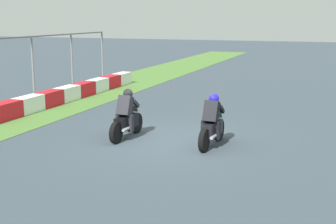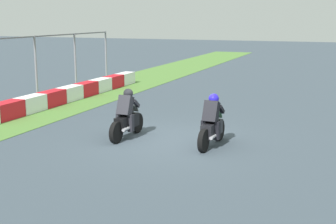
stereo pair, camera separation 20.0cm
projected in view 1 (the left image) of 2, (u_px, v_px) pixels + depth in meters
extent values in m
plane|color=#3B4751|center=(170.00, 141.00, 14.27)|extent=(120.00, 120.00, 0.00)
cube|color=red|center=(5.00, 111.00, 17.09)|extent=(1.35, 0.60, 0.64)
cube|color=white|center=(28.00, 105.00, 18.35)|extent=(1.35, 0.60, 0.64)
cube|color=red|center=(49.00, 99.00, 19.61)|extent=(1.35, 0.60, 0.64)
cube|color=white|center=(67.00, 94.00, 20.88)|extent=(1.35, 0.60, 0.64)
cube|color=red|center=(83.00, 89.00, 22.14)|extent=(1.35, 0.60, 0.64)
cube|color=white|center=(97.00, 86.00, 23.40)|extent=(1.35, 0.60, 0.64)
cube|color=red|center=(110.00, 82.00, 24.67)|extent=(1.35, 0.60, 0.64)
cube|color=white|center=(122.00, 79.00, 25.93)|extent=(1.35, 0.60, 0.64)
cylinder|color=slate|center=(33.00, 67.00, 21.41)|extent=(0.10, 0.10, 2.83)
cylinder|color=slate|center=(72.00, 61.00, 24.44)|extent=(0.10, 0.10, 2.83)
cylinder|color=slate|center=(102.00, 56.00, 27.47)|extent=(0.10, 0.10, 2.83)
cylinder|color=black|center=(219.00, 130.00, 14.30)|extent=(0.65, 0.17, 0.64)
cylinder|color=black|center=(204.00, 141.00, 13.04)|extent=(0.65, 0.17, 0.64)
cube|color=black|center=(212.00, 129.00, 13.63)|extent=(1.11, 0.37, 0.40)
ellipsoid|color=black|center=(213.00, 118.00, 13.66)|extent=(0.49, 0.32, 0.24)
cube|color=red|center=(206.00, 132.00, 13.17)|extent=(0.07, 0.16, 0.08)
cylinder|color=#A5A5AD|center=(214.00, 136.00, 13.28)|extent=(0.42, 0.12, 0.10)
cube|color=black|center=(211.00, 112.00, 13.44)|extent=(0.50, 0.42, 0.66)
sphere|color=#251CCB|center=(214.00, 99.00, 13.57)|extent=(0.31, 0.31, 0.30)
cube|color=#57956C|center=(217.00, 114.00, 14.02)|extent=(0.17, 0.27, 0.23)
cube|color=black|center=(204.00, 129.00, 13.60)|extent=(0.19, 0.15, 0.52)
cube|color=black|center=(218.00, 130.00, 13.45)|extent=(0.19, 0.15, 0.52)
cube|color=black|center=(209.00, 108.00, 13.85)|extent=(0.39, 0.12, 0.31)
cube|color=black|center=(221.00, 109.00, 13.71)|extent=(0.39, 0.12, 0.31)
cylinder|color=black|center=(136.00, 123.00, 15.19)|extent=(0.64, 0.15, 0.64)
cylinder|color=black|center=(116.00, 133.00, 13.92)|extent=(0.64, 0.15, 0.64)
cube|color=black|center=(127.00, 122.00, 14.52)|extent=(1.11, 0.34, 0.40)
ellipsoid|color=black|center=(128.00, 112.00, 14.55)|extent=(0.49, 0.31, 0.24)
cube|color=red|center=(119.00, 125.00, 14.05)|extent=(0.06, 0.16, 0.08)
cylinder|color=#A5A5AD|center=(126.00, 129.00, 14.17)|extent=(0.42, 0.11, 0.10)
cube|color=#24242A|center=(125.00, 106.00, 14.33)|extent=(0.49, 0.41, 0.66)
sphere|color=black|center=(128.00, 94.00, 14.46)|extent=(0.31, 0.31, 0.30)
cube|color=slate|center=(134.00, 108.00, 14.91)|extent=(0.16, 0.26, 0.23)
cube|color=#24242A|center=(119.00, 122.00, 14.48)|extent=(0.18, 0.14, 0.52)
cube|color=#24242A|center=(131.00, 123.00, 14.34)|extent=(0.18, 0.14, 0.52)
cube|color=#24242A|center=(125.00, 103.00, 14.73)|extent=(0.39, 0.11, 0.31)
cube|color=#24242A|center=(136.00, 103.00, 14.60)|extent=(0.39, 0.11, 0.31)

